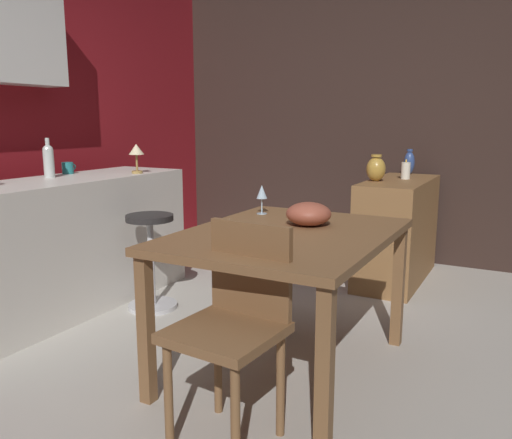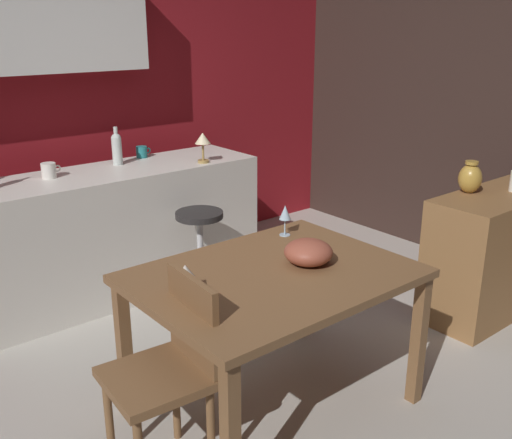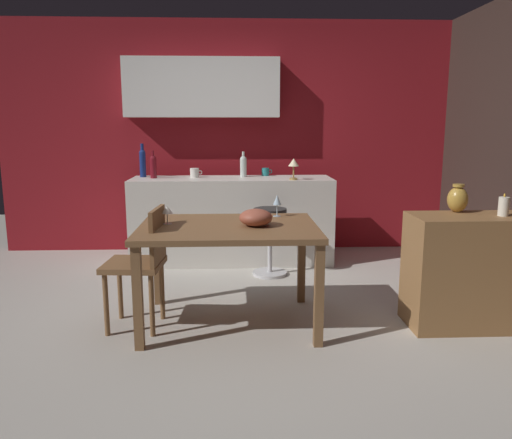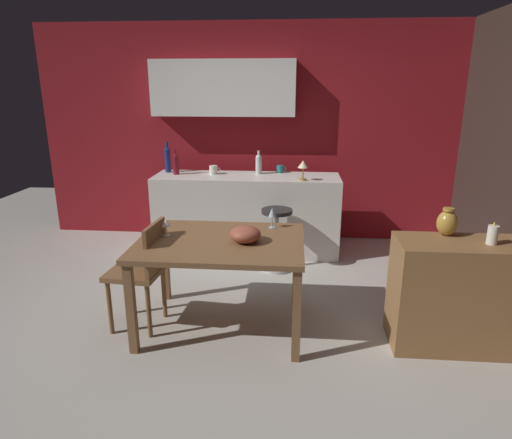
{
  "view_description": "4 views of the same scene",
  "coord_description": "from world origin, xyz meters",
  "px_view_note": "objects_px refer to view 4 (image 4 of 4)",
  "views": [
    {
      "loc": [
        -2.3,
        -1.29,
        1.29
      ],
      "look_at": [
        0.27,
        0.09,
        0.73
      ],
      "focal_mm": 36.44,
      "sensor_mm": 36.0,
      "label": 1
    },
    {
      "loc": [
        -1.68,
        -2.15,
        1.86
      ],
      "look_at": [
        0.28,
        0.24,
        0.82
      ],
      "focal_mm": 41.24,
      "sensor_mm": 36.0,
      "label": 2
    },
    {
      "loc": [
        0.04,
        -3.8,
        1.46
      ],
      "look_at": [
        0.21,
        0.03,
        0.73
      ],
      "focal_mm": 35.44,
      "sensor_mm": 36.0,
      "label": 3
    },
    {
      "loc": [
        0.55,
        -3.41,
        1.88
      ],
      "look_at": [
        0.25,
        0.08,
        0.81
      ],
      "focal_mm": 31.0,
      "sensor_mm": 36.0,
      "label": 4
    }
  ],
  "objects_px": {
    "chair_near_window": "(143,269)",
    "fruit_bowl": "(245,234)",
    "bar_stool": "(277,238)",
    "cup_white": "(213,170)",
    "wine_bottle_ruby": "(176,163)",
    "dining_table": "(221,250)",
    "pillar_candle_tall": "(493,235)",
    "vase_brass": "(447,223)",
    "wine_bottle_cobalt": "(168,158)",
    "sideboard_cabinet": "(470,295)",
    "counter_lamp": "(303,166)",
    "wine_glass_left": "(272,213)",
    "wine_bottle_clear": "(259,163)",
    "wine_glass_right": "(166,223)",
    "cup_teal": "(280,169)"
  },
  "relations": [
    {
      "from": "chair_near_window",
      "to": "wine_bottle_cobalt",
      "type": "relative_size",
      "value": 2.48
    },
    {
      "from": "bar_stool",
      "to": "vase_brass",
      "type": "height_order",
      "value": "vase_brass"
    },
    {
      "from": "dining_table",
      "to": "chair_near_window",
      "type": "distance_m",
      "value": 0.64
    },
    {
      "from": "cup_teal",
      "to": "counter_lamp",
      "type": "height_order",
      "value": "counter_lamp"
    },
    {
      "from": "wine_glass_right",
      "to": "cup_teal",
      "type": "height_order",
      "value": "cup_teal"
    },
    {
      "from": "wine_bottle_clear",
      "to": "counter_lamp",
      "type": "relative_size",
      "value": 1.24
    },
    {
      "from": "chair_near_window",
      "to": "fruit_bowl",
      "type": "bearing_deg",
      "value": 1.62
    },
    {
      "from": "bar_stool",
      "to": "wine_bottle_ruby",
      "type": "height_order",
      "value": "wine_bottle_ruby"
    },
    {
      "from": "bar_stool",
      "to": "wine_glass_right",
      "type": "distance_m",
      "value": 1.49
    },
    {
      "from": "counter_lamp",
      "to": "pillar_candle_tall",
      "type": "distance_m",
      "value": 2.11
    },
    {
      "from": "fruit_bowl",
      "to": "dining_table",
      "type": "bearing_deg",
      "value": 170.48
    },
    {
      "from": "sideboard_cabinet",
      "to": "wine_bottle_ruby",
      "type": "height_order",
      "value": "wine_bottle_ruby"
    },
    {
      "from": "chair_near_window",
      "to": "vase_brass",
      "type": "height_order",
      "value": "vase_brass"
    },
    {
      "from": "chair_near_window",
      "to": "wine_bottle_cobalt",
      "type": "xyz_separation_m",
      "value": [
        -0.31,
        1.92,
        0.57
      ]
    },
    {
      "from": "pillar_candle_tall",
      "to": "vase_brass",
      "type": "xyz_separation_m",
      "value": [
        -0.25,
        0.17,
        0.03
      ]
    },
    {
      "from": "cup_teal",
      "to": "pillar_candle_tall",
      "type": "relative_size",
      "value": 0.72
    },
    {
      "from": "cup_teal",
      "to": "wine_bottle_cobalt",
      "type": "bearing_deg",
      "value": -176.63
    },
    {
      "from": "wine_bottle_clear",
      "to": "wine_bottle_ruby",
      "type": "xyz_separation_m",
      "value": [
        -0.94,
        -0.11,
        0.01
      ]
    },
    {
      "from": "cup_white",
      "to": "chair_near_window",
      "type": "bearing_deg",
      "value": -97.54
    },
    {
      "from": "wine_bottle_cobalt",
      "to": "cup_teal",
      "type": "relative_size",
      "value": 3.07
    },
    {
      "from": "chair_near_window",
      "to": "wine_bottle_ruby",
      "type": "distance_m",
      "value": 1.88
    },
    {
      "from": "chair_near_window",
      "to": "fruit_bowl",
      "type": "xyz_separation_m",
      "value": [
        0.81,
        0.02,
        0.3
      ]
    },
    {
      "from": "dining_table",
      "to": "chair_near_window",
      "type": "bearing_deg",
      "value": -174.92
    },
    {
      "from": "wine_glass_left",
      "to": "cup_white",
      "type": "distance_m",
      "value": 1.63
    },
    {
      "from": "dining_table",
      "to": "chair_near_window",
      "type": "xyz_separation_m",
      "value": [
        -0.62,
        -0.06,
        -0.16
      ]
    },
    {
      "from": "sideboard_cabinet",
      "to": "cup_teal",
      "type": "distance_m",
      "value": 2.59
    },
    {
      "from": "wine_glass_left",
      "to": "vase_brass",
      "type": "height_order",
      "value": "vase_brass"
    },
    {
      "from": "counter_lamp",
      "to": "bar_stool",
      "type": "bearing_deg",
      "value": -129.32
    },
    {
      "from": "cup_teal",
      "to": "vase_brass",
      "type": "xyz_separation_m",
      "value": [
        1.29,
        -1.92,
        -0.03
      ]
    },
    {
      "from": "sideboard_cabinet",
      "to": "fruit_bowl",
      "type": "xyz_separation_m",
      "value": [
        -1.66,
        0.09,
        0.39
      ]
    },
    {
      "from": "sideboard_cabinet",
      "to": "wine_bottle_ruby",
      "type": "relative_size",
      "value": 3.85
    },
    {
      "from": "cup_white",
      "to": "wine_bottle_clear",
      "type": "bearing_deg",
      "value": 6.9
    },
    {
      "from": "chair_near_window",
      "to": "wine_glass_right",
      "type": "xyz_separation_m",
      "value": [
        0.17,
        0.12,
        0.34
      ]
    },
    {
      "from": "wine_glass_left",
      "to": "cup_white",
      "type": "bearing_deg",
      "value": 117.4
    },
    {
      "from": "bar_stool",
      "to": "cup_white",
      "type": "relative_size",
      "value": 5.13
    },
    {
      "from": "dining_table",
      "to": "bar_stool",
      "type": "height_order",
      "value": "dining_table"
    },
    {
      "from": "wine_bottle_ruby",
      "to": "cup_white",
      "type": "xyz_separation_m",
      "value": [
        0.42,
        0.05,
        -0.08
      ]
    },
    {
      "from": "wine_bottle_cobalt",
      "to": "wine_bottle_ruby",
      "type": "distance_m",
      "value": 0.19
    },
    {
      "from": "dining_table",
      "to": "wine_bottle_cobalt",
      "type": "relative_size",
      "value": 3.6
    },
    {
      "from": "cup_teal",
      "to": "wine_bottle_ruby",
      "type": "bearing_deg",
      "value": -170.22
    },
    {
      "from": "pillar_candle_tall",
      "to": "fruit_bowl",
      "type": "bearing_deg",
      "value": 176.18
    },
    {
      "from": "wine_bottle_ruby",
      "to": "pillar_candle_tall",
      "type": "xyz_separation_m",
      "value": [
        2.73,
        -1.89,
        -0.14
      ]
    },
    {
      "from": "bar_stool",
      "to": "sideboard_cabinet",
      "type": "bearing_deg",
      "value": -42.13
    },
    {
      "from": "wine_glass_right",
      "to": "vase_brass",
      "type": "bearing_deg",
      "value": -1.16
    },
    {
      "from": "dining_table",
      "to": "vase_brass",
      "type": "height_order",
      "value": "vase_brass"
    },
    {
      "from": "wine_glass_right",
      "to": "wine_bottle_cobalt",
      "type": "distance_m",
      "value": 1.88
    },
    {
      "from": "wine_glass_right",
      "to": "fruit_bowl",
      "type": "height_order",
      "value": "wine_glass_right"
    },
    {
      "from": "counter_lamp",
      "to": "wine_bottle_ruby",
      "type": "bearing_deg",
      "value": 171.13
    },
    {
      "from": "bar_stool",
      "to": "cup_white",
      "type": "bearing_deg",
      "value": 142.13
    },
    {
      "from": "dining_table",
      "to": "bar_stool",
      "type": "bearing_deg",
      "value": 72.31
    }
  ]
}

